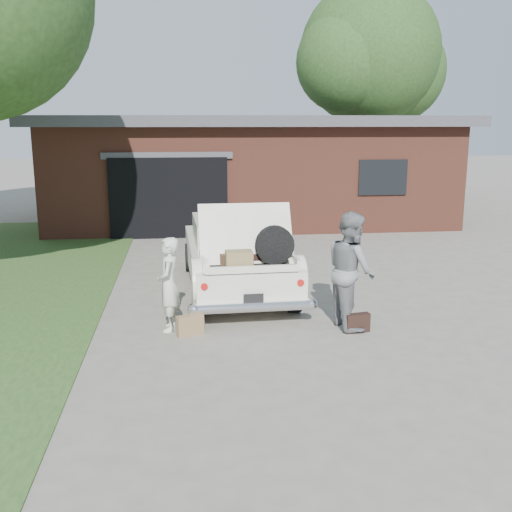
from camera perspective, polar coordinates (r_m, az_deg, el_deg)
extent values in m
plane|color=gray|center=(9.06, 0.46, -7.64)|extent=(90.00, 90.00, 0.00)
cube|color=brown|center=(20.10, -0.92, 8.02)|extent=(12.00, 7.00, 3.00)
cube|color=#4C4C51|center=(20.03, -0.94, 12.73)|extent=(12.80, 7.80, 0.30)
cube|color=black|center=(16.60, -8.30, 5.50)|extent=(3.20, 0.30, 2.20)
cube|color=#4C4C51|center=(16.43, -8.44, 9.45)|extent=(3.50, 0.12, 0.18)
cube|color=black|center=(17.40, 11.97, 7.34)|extent=(1.40, 0.08, 1.00)
cylinder|color=#38281E|center=(27.38, 10.44, 10.94)|extent=(0.44, 0.44, 4.78)
sphere|color=#385F27|center=(27.51, 10.75, 18.42)|extent=(6.02, 6.02, 6.02)
sphere|color=#385F27|center=(28.45, 13.03, 16.75)|extent=(4.51, 4.51, 4.51)
sphere|color=#385F27|center=(26.42, 8.61, 17.81)|extent=(4.21, 4.21, 4.21)
cube|color=white|center=(11.39, -1.95, -0.39)|extent=(1.86, 4.60, 0.59)
cube|color=beige|center=(11.55, -2.13, 2.44)|extent=(1.55, 1.86, 0.47)
cube|color=black|center=(12.39, -2.58, 3.06)|extent=(1.41, 0.11, 0.40)
cube|color=black|center=(10.71, -1.60, 1.53)|extent=(1.41, 0.11, 0.40)
cylinder|color=black|center=(9.90, -5.50, -4.07)|extent=(0.22, 0.61, 0.60)
cylinder|color=black|center=(10.11, 3.61, -3.69)|extent=(0.22, 0.61, 0.60)
cylinder|color=black|center=(12.89, -6.28, -0.13)|extent=(0.22, 0.61, 0.60)
cylinder|color=black|center=(13.05, 0.75, 0.11)|extent=(0.22, 0.61, 0.60)
cylinder|color=silver|center=(9.22, -0.25, -4.87)|extent=(1.87, 0.22, 0.16)
cylinder|color=#A5140F|center=(9.11, -4.96, -2.87)|extent=(0.11, 0.09, 0.11)
cylinder|color=#A5140F|center=(9.32, 4.24, -2.51)|extent=(0.11, 0.09, 0.11)
cube|color=black|center=(9.17, -0.23, -4.09)|extent=(0.31, 0.03, 0.15)
cube|color=black|center=(9.65, -0.76, -0.88)|extent=(1.44, 1.04, 0.04)
cube|color=white|center=(9.56, -5.09, -0.50)|extent=(0.08, 1.00, 0.16)
cube|color=white|center=(9.75, 3.47, -0.21)|extent=(0.08, 1.00, 0.16)
cube|color=white|center=(9.15, -0.34, -1.28)|extent=(1.46, 0.10, 0.11)
cube|color=white|center=(9.79, -0.97, 2.17)|extent=(1.54, 0.58, 0.93)
cube|color=#4A321F|center=(9.67, -1.92, -0.22)|extent=(0.54, 0.36, 0.17)
cube|color=#957C4B|center=(9.30, -1.64, -0.37)|extent=(0.42, 0.28, 0.29)
cube|color=black|center=(9.80, -0.14, -0.10)|extent=(0.50, 0.33, 0.15)
cylinder|color=black|center=(9.60, 1.79, 1.06)|extent=(0.63, 0.16, 0.62)
imported|color=beige|center=(9.21, -8.31, -2.69)|extent=(0.39, 0.56, 1.45)
imported|color=gray|center=(9.35, 9.03, -1.32)|extent=(0.80, 0.97, 1.82)
cube|color=#94744B|center=(9.09, -6.30, -6.58)|extent=(0.43, 0.27, 0.32)
cube|color=black|center=(9.31, 9.64, -6.30)|extent=(0.39, 0.18, 0.29)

